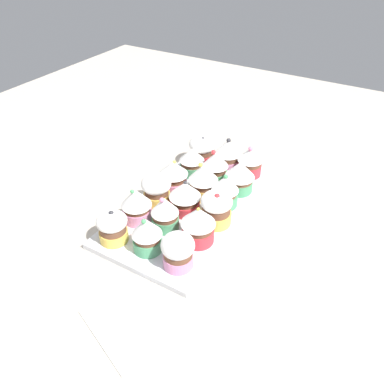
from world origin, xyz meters
TOP-DOWN VIEW (x-y plane):
  - ground_plane at (0.00, 0.00)cm, footprint 180.00×180.00cm
  - baking_tray at (0.00, 0.00)cm, footprint 42.10×22.63cm
  - cupcake_0 at (-15.95, -6.48)cm, footprint 6.63×6.63cm
  - cupcake_1 at (-9.98, -5.95)cm, footprint 5.76×5.76cm
  - cupcake_2 at (-2.77, -6.39)cm, footprint 6.49×6.49cm
  - cupcake_3 at (3.51, -6.49)cm, footprint 6.23×6.23cm
  - cupcake_4 at (9.96, -6.75)cm, footprint 6.01×6.01cm
  - cupcake_5 at (16.98, -6.95)cm, footprint 5.72×5.72cm
  - cupcake_6 at (-16.60, -0.01)cm, footprint 6.06×6.06cm
  - cupcake_7 at (-10.37, -0.19)cm, footprint 5.75×5.75cm
  - cupcake_8 at (-3.61, 0.61)cm, footprint 6.37×6.37cm
  - cupcake_9 at (2.79, -0.10)cm, footprint 6.51×6.51cm
  - cupcake_10 at (9.11, -0.62)cm, footprint 5.39×5.39cm
  - cupcake_11 at (15.78, -0.07)cm, footprint 5.53×5.53cm
  - cupcake_12 at (-16.47, 5.74)cm, footprint 5.74×5.74cm
  - cupcake_13 at (-9.44, 6.37)cm, footprint 6.58×6.58cm
  - cupcake_14 at (-3.18, 5.96)cm, footprint 5.79×5.79cm
  - cupcake_15 at (2.83, 7.17)cm, footprint 6.19×6.19cm
  - cupcake_16 at (9.11, 6.69)cm, footprint 6.48×6.48cm
  - cupcake_17 at (16.31, 6.86)cm, footprint 5.84×5.84cm
  - napkin at (29.18, 6.52)cm, footprint 15.46×16.75cm

SIDE VIEW (x-z plane):
  - ground_plane at x=0.00cm, z-range -3.00..0.00cm
  - napkin at x=29.18cm, z-range 0.00..0.60cm
  - baking_tray at x=0.00cm, z-range 0.00..1.20cm
  - cupcake_5 at x=16.98cm, z-range 1.14..7.60cm
  - cupcake_1 at x=-9.98cm, z-range 1.28..7.94cm
  - cupcake_0 at x=-15.95cm, z-range 1.24..8.17cm
  - cupcake_17 at x=16.31cm, z-range 1.30..8.14cm
  - cupcake_2 at x=-2.77cm, z-range 1.25..8.35cm
  - cupcake_10 at x=9.11cm, z-range 1.09..8.53cm
  - cupcake_15 at x=2.83cm, z-range 1.08..8.54cm
  - cupcake_3 at x=3.51cm, z-range 1.37..8.26cm
  - cupcake_11 at x=15.78cm, z-range 1.15..8.57cm
  - cupcake_14 at x=-3.18cm, z-range 1.15..8.60cm
  - cupcake_12 at x=-16.47cm, z-range 1.09..8.69cm
  - cupcake_9 at x=2.79cm, z-range 1.25..8.56cm
  - cupcake_4 at x=9.96cm, z-range 1.16..8.71cm
  - cupcake_6 at x=-16.60cm, z-range 1.05..8.89cm
  - cupcake_7 at x=-10.37cm, z-range 1.14..8.86cm
  - cupcake_13 at x=-9.44cm, z-range 1.37..8.64cm
  - cupcake_16 at x=9.11cm, z-range 1.24..9.08cm
  - cupcake_8 at x=-3.61cm, z-range 1.24..9.58cm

